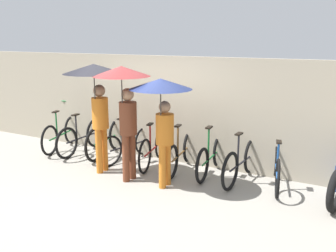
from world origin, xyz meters
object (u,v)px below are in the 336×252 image
(pedestrian_center, at_px, (124,92))
(pedestrian_trailing, at_px, (162,101))
(parked_bicycle_1, at_px, (82,137))
(parked_bicycle_5, at_px, (181,153))
(parked_bicycle_7, at_px, (241,162))
(parked_bicycle_6, at_px, (211,156))
(parked_bicycle_4, at_px, (153,148))
(parked_bicycle_3, at_px, (129,144))
(pedestrian_leading, at_px, (96,85))
(parked_bicycle_0, at_px, (61,134))
(parked_bicycle_8, at_px, (277,167))
(parked_bicycle_2, at_px, (107,139))

(pedestrian_center, xyz_separation_m, pedestrian_trailing, (0.75, 0.04, -0.11))
(parked_bicycle_1, bearing_deg, parked_bicycle_5, -90.79)
(parked_bicycle_5, distance_m, pedestrian_center, 1.81)
(parked_bicycle_7, bearing_deg, parked_bicycle_1, 94.47)
(parked_bicycle_5, height_order, parked_bicycle_6, parked_bicycle_6)
(parked_bicycle_4, height_order, parked_bicycle_6, parked_bicycle_4)
(parked_bicycle_6, bearing_deg, parked_bicycle_5, 91.32)
(parked_bicycle_3, bearing_deg, pedestrian_leading, -172.29)
(parked_bicycle_3, height_order, parked_bicycle_5, parked_bicycle_3)
(parked_bicycle_4, distance_m, pedestrian_trailing, 1.74)
(parked_bicycle_0, xyz_separation_m, parked_bicycle_1, (0.63, 0.01, 0.00))
(parked_bicycle_6, height_order, parked_bicycle_8, same)
(pedestrian_center, relative_size, pedestrian_trailing, 1.09)
(pedestrian_trailing, bearing_deg, parked_bicycle_1, -19.88)
(parked_bicycle_2, bearing_deg, parked_bicycle_3, -100.86)
(parked_bicycle_1, relative_size, parked_bicycle_7, 1.01)
(parked_bicycle_0, bearing_deg, pedestrian_leading, -130.08)
(parked_bicycle_4, xyz_separation_m, pedestrian_trailing, (0.77, -1.00, 1.20))
(pedestrian_trailing, bearing_deg, parked_bicycle_4, -52.22)
(pedestrian_leading, bearing_deg, parked_bicycle_1, -38.77)
(parked_bicycle_0, xyz_separation_m, parked_bicycle_4, (2.53, 0.03, 0.00))
(parked_bicycle_4, bearing_deg, parked_bicycle_5, -99.74)
(parked_bicycle_7, bearing_deg, parked_bicycle_4, 94.15)
(parked_bicycle_0, relative_size, pedestrian_trailing, 0.86)
(pedestrian_leading, bearing_deg, parked_bicycle_3, -96.12)
(pedestrian_center, bearing_deg, parked_bicycle_6, -129.68)
(parked_bicycle_4, bearing_deg, parked_bicycle_6, -98.25)
(parked_bicycle_0, relative_size, parked_bicycle_2, 0.99)
(parked_bicycle_3, xyz_separation_m, pedestrian_leading, (-0.07, -0.95, 1.39))
(parked_bicycle_1, height_order, pedestrian_center, pedestrian_center)
(parked_bicycle_8, xyz_separation_m, pedestrian_trailing, (-1.76, -1.07, 1.22))
(parked_bicycle_4, xyz_separation_m, parked_bicycle_5, (0.63, 0.02, -0.02))
(parked_bicycle_6, bearing_deg, parked_bicycle_2, 86.32)
(parked_bicycle_3, relative_size, parked_bicycle_5, 0.97)
(parked_bicycle_5, bearing_deg, pedestrian_leading, 117.37)
(parked_bicycle_2, bearing_deg, parked_bicycle_7, -97.31)
(parked_bicycle_1, distance_m, parked_bicycle_7, 3.80)
(parked_bicycle_2, distance_m, parked_bicycle_4, 1.27)
(parked_bicycle_1, bearing_deg, pedestrian_trailing, -111.96)
(parked_bicycle_2, xyz_separation_m, parked_bicycle_5, (1.90, -0.06, -0.03))
(parked_bicycle_5, bearing_deg, parked_bicycle_1, 83.07)
(parked_bicycle_2, xyz_separation_m, parked_bicycle_6, (2.53, 0.00, -0.03))
(parked_bicycle_2, height_order, parked_bicycle_6, parked_bicycle_6)
(pedestrian_trailing, bearing_deg, parked_bicycle_0, -16.06)
(parked_bicycle_4, xyz_separation_m, parked_bicycle_6, (1.27, 0.08, -0.02))
(parked_bicycle_5, bearing_deg, pedestrian_center, 142.02)
(parked_bicycle_7, xyz_separation_m, pedestrian_center, (-1.88, -1.04, 1.32))
(parked_bicycle_5, xyz_separation_m, parked_bicycle_8, (1.90, 0.05, 0.01))
(parked_bicycle_7, bearing_deg, pedestrian_trailing, 135.61)
(parked_bicycle_4, relative_size, parked_bicycle_6, 1.00)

